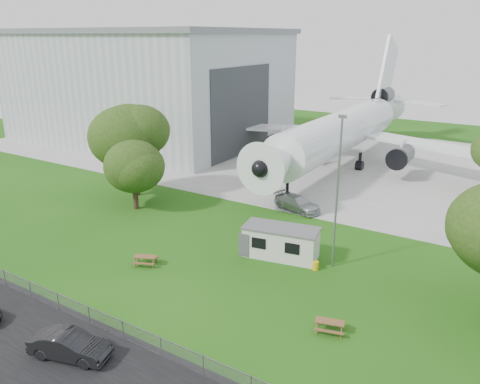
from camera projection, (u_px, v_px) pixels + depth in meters
The scene contains 14 objects.
ground at pixel (203, 272), 36.53m from camera, with size 160.00×160.00×0.00m, color #2E6918.
asphalt_strip at pixel (65, 366), 26.08m from camera, with size 120.00×8.00×0.02m, color black.
concrete_apron at pixel (360, 164), 67.04m from camera, with size 120.00×46.00×0.03m, color #B7B7B2.
hangar at pixel (149, 84), 81.55m from camera, with size 43.00×31.00×18.55m.
airliner at pixel (345, 129), 64.65m from camera, with size 46.36×47.73×17.69m.
site_cabin at pixel (281, 242), 38.61m from camera, with size 6.94×3.79×2.62m.
picnic_west at pixel (146, 265), 37.62m from camera, with size 1.80×1.50×0.76m, color brown, non-canonical shape.
picnic_east at pixel (329, 332), 29.14m from camera, with size 1.80×1.50×0.76m, color brown, non-canonical shape.
fence at pixel (112, 334), 28.90m from camera, with size 58.00×0.04×1.30m, color gray.
lamp_mast at pixel (337, 195), 35.47m from camera, with size 0.16×0.16×12.00m, color slate.
tree_west_big at pixel (134, 133), 51.83m from camera, with size 8.35×8.35×11.37m.
tree_west_small at pixel (133, 165), 48.31m from camera, with size 6.49×6.49×8.05m.
car_centre_sedan at pixel (70, 346), 26.59m from camera, with size 1.64×4.71×1.55m, color black.
car_apron_van at pixel (297, 203), 49.06m from camera, with size 2.20×5.40×1.57m, color #AFB2B7.
Camera 1 is at (19.76, -26.13, 17.55)m, focal length 35.00 mm.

